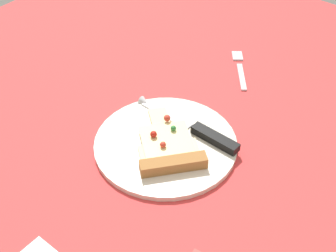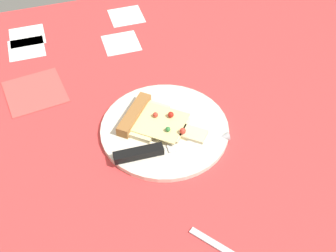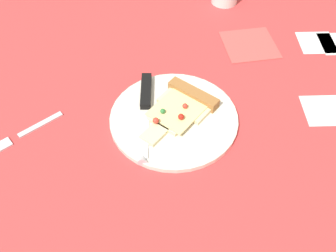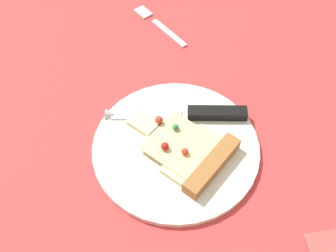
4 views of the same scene
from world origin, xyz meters
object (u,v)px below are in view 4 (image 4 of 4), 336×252
at_px(plate, 176,147).
at_px(knife, 190,114).
at_px(pizza_slice, 189,151).
at_px(fork, 158,23).

distance_m(plate, knife, 0.07).
bearing_deg(knife, pizza_slice, 176.83).
bearing_deg(fork, pizza_slice, -119.85).
height_order(knife, fork, knife).
distance_m(knife, fork, 0.25).
relative_size(plate, fork, 2.06).
bearing_deg(fork, plate, -123.00).
relative_size(pizza_slice, fork, 1.40).
xyz_separation_m(plate, fork, (-0.03, 0.31, -0.00)).
relative_size(plate, pizza_slice, 1.48).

